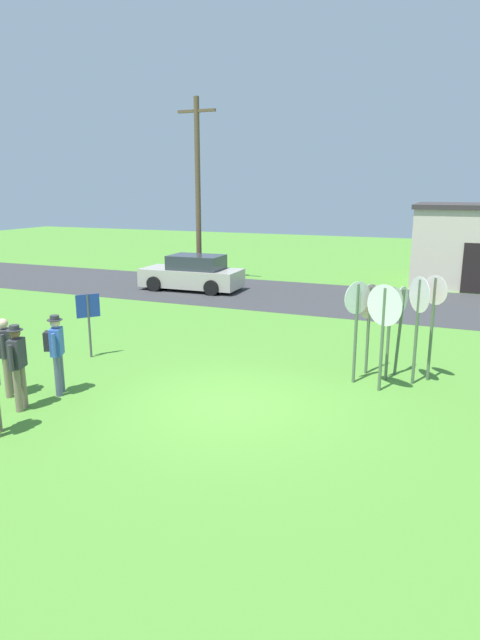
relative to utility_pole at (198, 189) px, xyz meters
name	(u,v)px	position (x,y,z in m)	size (l,w,h in m)	color
ground_plane	(227,406)	(7.03, -12.91, -4.25)	(80.00, 80.00, 0.00)	#518E33
street_asphalt	(344,300)	(7.03, -1.35, -4.25)	(60.00, 6.40, 0.01)	#38383A
building_background	(477,245)	(11.80, 4.30, -2.44)	(5.48, 4.89, 3.62)	beige
utility_pole	(198,189)	(0.00, 0.00, 0.00)	(1.80, 0.24, 8.14)	brown
parked_car_on_street	(193,274)	(0.52, -1.68, -3.56)	(4.35, 2.11, 1.51)	#B7B2A3
stop_sign_center_cluster	(384,318)	(9.77, -10.87, -2.62)	(0.78, 0.45, 2.35)	#51664C
stop_sign_nearest	(433,311)	(10.70, -9.77, -2.61)	(0.54, 0.41, 2.44)	#51664C
stop_sign_low_front	(390,316)	(9.80, -10.09, -2.75)	(0.48, 0.70, 2.18)	#51664C
stop_sign_leaning_left	(418,311)	(10.41, -10.13, -2.56)	(0.48, 0.65, 2.45)	#51664C
stop_sign_far_back	(369,313)	(9.30, -9.83, -2.77)	(0.37, 0.73, 2.16)	#51664C
stop_sign_rear_left	(357,315)	(9.14, -10.56, -2.67)	(0.46, 0.58, 2.33)	#51664C
stop_sign_tallest	(400,316)	(9.99, -9.65, -2.82)	(0.24, 0.66, 2.12)	#51664C
person_with_sunhat	(6,353)	(2.51, -14.14, -3.30)	(0.39, 0.47, 1.69)	#7A6B56
person_near_signs	(18,362)	(3.30, -14.62, -3.27)	(0.32, 0.55, 1.74)	#7A6B56
person_in_dark_shirt	(56,349)	(3.43, -13.68, -3.24)	(0.45, 0.52, 1.74)	#4C5670
info_panel_leftmost	(88,314)	(2.43, -11.27, -3.10)	(0.41, 0.47, 1.67)	#4C4C51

